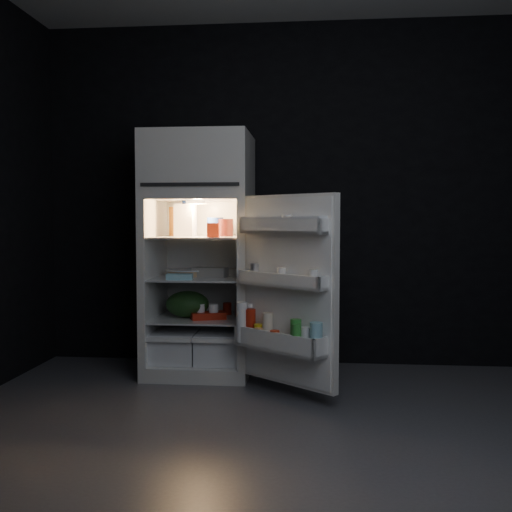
# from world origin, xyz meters

# --- Properties ---
(floor) EXTENTS (4.00, 3.40, 0.00)m
(floor) POSITION_xyz_m (0.00, 0.00, 0.00)
(floor) COLOR #525258
(floor) RESTS_ON ground
(wall_back) EXTENTS (4.00, 0.00, 2.70)m
(wall_back) POSITION_xyz_m (0.00, 1.70, 1.35)
(wall_back) COLOR black
(wall_back) RESTS_ON ground
(wall_front) EXTENTS (4.00, 0.00, 2.70)m
(wall_front) POSITION_xyz_m (0.00, -1.70, 1.35)
(wall_front) COLOR black
(wall_front) RESTS_ON ground
(refrigerator) EXTENTS (0.76, 0.71, 1.78)m
(refrigerator) POSITION_xyz_m (-0.69, 1.32, 0.96)
(refrigerator) COLOR silver
(refrigerator) RESTS_ON ground
(fridge_door) EXTENTS (0.68, 0.60, 1.22)m
(fridge_door) POSITION_xyz_m (-0.02, 0.71, 0.68)
(fridge_door) COLOR silver
(fridge_door) RESTS_ON ground
(milk_jug) EXTENTS (0.15, 0.15, 0.24)m
(milk_jug) POSITION_xyz_m (-0.80, 1.31, 1.15)
(milk_jug) COLOR white
(milk_jug) RESTS_ON refrigerator
(mayo_jar) EXTENTS (0.15, 0.15, 0.14)m
(mayo_jar) POSITION_xyz_m (-0.59, 1.38, 1.10)
(mayo_jar) COLOR #1F41AB
(mayo_jar) RESTS_ON refrigerator
(jam_jar) EXTENTS (0.14, 0.14, 0.13)m
(jam_jar) POSITION_xyz_m (-0.49, 1.31, 1.09)
(jam_jar) COLOR black
(jam_jar) RESTS_ON refrigerator
(amber_bottle) EXTENTS (0.10, 0.10, 0.22)m
(amber_bottle) POSITION_xyz_m (-0.91, 1.42, 1.14)
(amber_bottle) COLOR orange
(amber_bottle) RESTS_ON refrigerator
(small_carton) EXTENTS (0.09, 0.07, 0.10)m
(small_carton) POSITION_xyz_m (-0.55, 1.07, 1.08)
(small_carton) COLOR red
(small_carton) RESTS_ON refrigerator
(egg_carton) EXTENTS (0.28, 0.16, 0.07)m
(egg_carton) POSITION_xyz_m (-0.61, 1.27, 0.76)
(egg_carton) COLOR gray
(egg_carton) RESTS_ON refrigerator
(pie) EXTENTS (0.35, 0.35, 0.04)m
(pie) POSITION_xyz_m (-0.80, 1.34, 0.75)
(pie) COLOR tan
(pie) RESTS_ON refrigerator
(flat_package) EXTENTS (0.19, 0.11, 0.04)m
(flat_package) POSITION_xyz_m (-0.79, 1.06, 0.75)
(flat_package) COLOR #85C0CE
(flat_package) RESTS_ON refrigerator
(wrapped_pkg) EXTENTS (0.13, 0.11, 0.05)m
(wrapped_pkg) POSITION_xyz_m (-0.47, 1.42, 0.75)
(wrapped_pkg) COLOR beige
(wrapped_pkg) RESTS_ON refrigerator
(produce_bag) EXTENTS (0.38, 0.34, 0.20)m
(produce_bag) POSITION_xyz_m (-0.77, 1.25, 0.52)
(produce_bag) COLOR #193815
(produce_bag) RESTS_ON refrigerator
(yogurt_tray) EXTENTS (0.28, 0.21, 0.05)m
(yogurt_tray) POSITION_xyz_m (-0.61, 1.19, 0.45)
(yogurt_tray) COLOR #A41E0E
(yogurt_tray) RESTS_ON refrigerator
(small_can_red) EXTENTS (0.08, 0.08, 0.09)m
(small_can_red) POSITION_xyz_m (-0.50, 1.41, 0.47)
(small_can_red) COLOR #A41E0E
(small_can_red) RESTS_ON refrigerator
(small_can_silver) EXTENTS (0.09, 0.09, 0.09)m
(small_can_silver) POSITION_xyz_m (-0.41, 1.41, 0.47)
(small_can_silver) COLOR silver
(small_can_silver) RESTS_ON refrigerator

